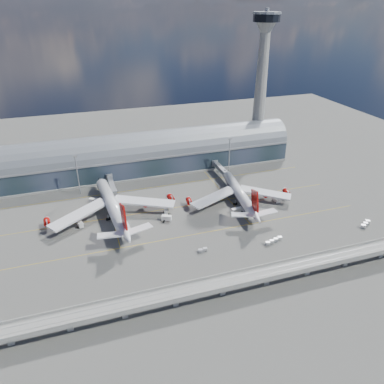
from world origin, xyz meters
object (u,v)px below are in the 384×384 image
object	(u,v)px
service_truck_4	(166,212)
cargo_train_1	(274,241)
service_truck_1	(166,218)
cargo_train_2	(365,224)
airliner_left	(113,207)
floodlight_mast_right	(229,155)
airliner_right	(240,194)
service_truck_2	(237,210)
floodlight_mast_left	(78,174)
cargo_train_0	(203,250)
service_truck_0	(80,223)
control_tower	(261,87)
service_truck_3	(276,200)
service_truck_5	(94,201)

from	to	relation	value
service_truck_4	cargo_train_1	distance (m)	62.17
service_truck_1	cargo_train_2	bearing A→B (deg)	-84.60
airliner_left	cargo_train_2	distance (m)	136.77
floodlight_mast_right	cargo_train_1	size ratio (longest dim) A/B	2.39
airliner_right	service_truck_2	world-z (taller)	airliner_right
airliner_left	cargo_train_1	distance (m)	87.97
service_truck_2	service_truck_4	distance (m)	40.65
floodlight_mast_left	service_truck_2	distance (m)	98.80
airliner_left	cargo_train_0	world-z (taller)	airliner_left
service_truck_0	cargo_train_2	distance (m)	152.81
control_tower	airliner_right	distance (m)	94.66
service_truck_3	airliner_left	bearing A→B (deg)	169.88
airliner_right	cargo_train_2	bearing A→B (deg)	-32.90
service_truck_2	service_truck_4	world-z (taller)	service_truck_2
service_truck_2	service_truck_3	distance (m)	27.18
service_truck_3	cargo_train_1	distance (m)	43.30
service_truck_1	cargo_train_1	bearing A→B (deg)	-102.50
cargo_train_0	cargo_train_2	world-z (taller)	cargo_train_2
airliner_right	service_truck_4	xyz separation A→B (m)	(-44.90, 0.93, -4.22)
cargo_train_0	airliner_left	bearing A→B (deg)	47.66
floodlight_mast_left	service_truck_5	distance (m)	20.19
service_truck_4	service_truck_2	bearing A→B (deg)	-4.67
floodlight_mast_right	cargo_train_2	bearing A→B (deg)	-63.58
service_truck_4	service_truck_5	world-z (taller)	service_truck_5
cargo_train_2	floodlight_mast_left	bearing A→B (deg)	87.40
airliner_left	cargo_train_2	world-z (taller)	airliner_left
airliner_right	floodlight_mast_right	bearing A→B (deg)	82.79
airliner_left	service_truck_4	distance (m)	29.62
control_tower	service_truck_5	size ratio (longest dim) A/B	16.23
service_truck_0	cargo_train_1	distance (m)	101.97
floodlight_mast_right	airliner_right	distance (m)	43.09
control_tower	service_truck_1	bearing A→B (deg)	-140.73
service_truck_3	cargo_train_2	world-z (taller)	service_truck_3
control_tower	cargo_train_2	world-z (taller)	control_tower
floodlight_mast_right	floodlight_mast_left	bearing A→B (deg)	180.00
service_truck_5	cargo_train_1	distance (m)	107.00
service_truck_3	cargo_train_1	xyz separation A→B (m)	(-22.13, -37.22, -0.37)
service_truck_0	cargo_train_2	size ratio (longest dim) A/B	0.86
service_truck_2	service_truck_3	bearing A→B (deg)	-88.89
control_tower	service_truck_1	world-z (taller)	control_tower
service_truck_5	service_truck_3	bearing A→B (deg)	-80.20
floodlight_mast_left	service_truck_5	bearing A→B (deg)	-63.37
airliner_right	cargo_train_1	distance (m)	43.40
service_truck_3	cargo_train_0	bearing A→B (deg)	-152.92
airliner_left	service_truck_4	world-z (taller)	airliner_left
airliner_left	service_truck_3	world-z (taller)	airliner_left
floodlight_mast_right	service_truck_0	bearing A→B (deg)	-159.74
airliner_right	service_truck_3	size ratio (longest dim) A/B	12.46
cargo_train_0	cargo_train_2	distance (m)	90.58
service_truck_2	service_truck_5	xyz separation A→B (m)	(-76.45, 36.67, 0.07)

